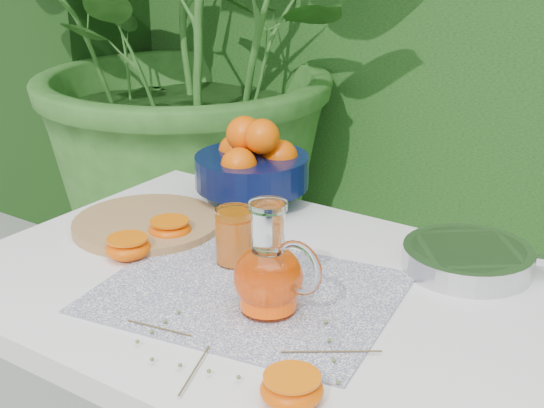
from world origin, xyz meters
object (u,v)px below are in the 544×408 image
Objects in this scene: saute_pan at (470,258)px; cutting_board at (147,224)px; fruit_bowl at (253,164)px; juice_pitcher at (269,274)px; white_table at (265,326)px.

cutting_board is at bearing -162.94° from saute_pan.
fruit_bowl is 0.46m from juice_pitcher.
juice_pitcher is at bearing -121.98° from saute_pan.
juice_pitcher is (0.29, -0.36, -0.02)m from fruit_bowl.
saute_pan is at bearing 17.06° from cutting_board.
cutting_board is 0.40m from juice_pitcher.
white_table is at bearing -137.90° from saute_pan.
juice_pitcher reaches higher than cutting_board.
cutting_board is 1.06× the size of fruit_bowl.
juice_pitcher is (0.06, -0.08, 0.15)m from white_table.
juice_pitcher reaches higher than white_table.
white_table is 0.33m from cutting_board.
white_table is 3.56× the size of cutting_board.
cutting_board is 0.71× the size of saute_pan.
white_table is 5.77× the size of juice_pitcher.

